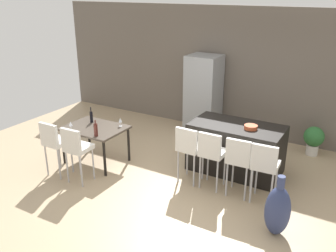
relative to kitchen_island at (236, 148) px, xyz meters
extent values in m
plane|color=tan|center=(-0.64, -0.82, -0.46)|extent=(10.00, 10.00, 0.00)
cube|color=#665B51|center=(-0.64, 1.92, 0.99)|extent=(10.00, 0.12, 2.90)
cube|color=black|center=(0.00, 0.00, 0.00)|extent=(1.67, 0.90, 0.92)
cube|color=silver|center=(-0.55, -0.77, 0.19)|extent=(0.42, 0.42, 0.08)
cube|color=silver|center=(-0.56, -0.94, 0.41)|extent=(0.40, 0.08, 0.36)
cylinder|color=#B2B2B7|center=(-0.71, -0.60, -0.16)|extent=(0.03, 0.03, 0.61)
cylinder|color=#B2B2B7|center=(-0.39, -0.62, -0.16)|extent=(0.03, 0.03, 0.61)
cylinder|color=#B2B2B7|center=(-0.72, -0.92, -0.16)|extent=(0.03, 0.03, 0.61)
cylinder|color=#B2B2B7|center=(-0.40, -0.93, -0.16)|extent=(0.03, 0.03, 0.61)
cube|color=silver|center=(-0.13, -0.77, 0.19)|extent=(0.40, 0.40, 0.08)
cube|color=silver|center=(-0.13, -0.94, 0.41)|extent=(0.40, 0.06, 0.36)
cylinder|color=#B2B2B7|center=(-0.29, -0.61, -0.16)|extent=(0.03, 0.03, 0.61)
cylinder|color=#B2B2B7|center=(0.03, -0.61, -0.16)|extent=(0.03, 0.03, 0.61)
cylinder|color=#B2B2B7|center=(-0.29, -0.93, -0.16)|extent=(0.03, 0.03, 0.61)
cylinder|color=#B2B2B7|center=(0.03, -0.93, -0.16)|extent=(0.03, 0.03, 0.61)
cube|color=silver|center=(0.36, -0.77, 0.19)|extent=(0.42, 0.42, 0.08)
cube|color=silver|center=(0.36, -0.94, 0.41)|extent=(0.40, 0.08, 0.36)
cylinder|color=#B2B2B7|center=(0.19, -0.61, -0.16)|extent=(0.03, 0.03, 0.61)
cylinder|color=#B2B2B7|center=(0.51, -0.60, -0.16)|extent=(0.03, 0.03, 0.61)
cylinder|color=#B2B2B7|center=(0.20, -0.93, -0.16)|extent=(0.03, 0.03, 0.61)
cylinder|color=#B2B2B7|center=(0.52, -0.92, -0.16)|extent=(0.03, 0.03, 0.61)
cube|color=silver|center=(0.77, -0.77, 0.19)|extent=(0.42, 0.42, 0.08)
cube|color=silver|center=(0.78, -0.94, 0.41)|extent=(0.40, 0.08, 0.36)
cylinder|color=#B2B2B7|center=(0.60, -0.62, -0.16)|extent=(0.03, 0.03, 0.61)
cylinder|color=#B2B2B7|center=(0.92, -0.60, -0.16)|extent=(0.03, 0.03, 0.61)
cylinder|color=#B2B2B7|center=(0.62, -0.94, -0.16)|extent=(0.03, 0.03, 0.61)
cylinder|color=#B2B2B7|center=(0.94, -0.92, -0.16)|extent=(0.03, 0.03, 0.61)
cube|color=#4C4238|center=(-2.50, -1.05, 0.26)|extent=(1.16, 0.86, 0.04)
cylinder|color=black|center=(-3.01, -0.68, -0.11)|extent=(0.05, 0.05, 0.70)
cylinder|color=black|center=(-1.98, -0.68, -0.11)|extent=(0.05, 0.05, 0.70)
cylinder|color=black|center=(-3.01, -1.42, -0.11)|extent=(0.05, 0.05, 0.70)
cylinder|color=black|center=(-1.98, -1.42, -0.11)|extent=(0.05, 0.05, 0.70)
cube|color=silver|center=(-2.76, -1.78, 0.19)|extent=(0.40, 0.40, 0.08)
cube|color=silver|center=(-2.76, -1.95, 0.41)|extent=(0.40, 0.06, 0.36)
cylinder|color=#B2B2B7|center=(-2.92, -1.62, -0.16)|extent=(0.03, 0.03, 0.61)
cylinder|color=#B2B2B7|center=(-2.60, -1.62, -0.16)|extent=(0.03, 0.03, 0.61)
cylinder|color=#B2B2B7|center=(-2.92, -1.94, -0.16)|extent=(0.03, 0.03, 0.61)
cylinder|color=#B2B2B7|center=(-2.60, -1.94, -0.16)|extent=(0.03, 0.03, 0.61)
cube|color=silver|center=(-2.24, -1.78, 0.19)|extent=(0.41, 0.41, 0.08)
cube|color=silver|center=(-2.23, -1.95, 0.41)|extent=(0.40, 0.07, 0.36)
cylinder|color=#B2B2B7|center=(-2.40, -1.62, -0.16)|extent=(0.03, 0.03, 0.61)
cylinder|color=#B2B2B7|center=(-2.08, -1.61, -0.16)|extent=(0.03, 0.03, 0.61)
cylinder|color=#B2B2B7|center=(-2.39, -1.94, -0.16)|extent=(0.03, 0.03, 0.61)
cylinder|color=#B2B2B7|center=(-2.07, -1.93, -0.16)|extent=(0.03, 0.03, 0.61)
cylinder|color=black|center=(-2.72, -0.87, 0.39)|extent=(0.06, 0.06, 0.22)
cylinder|color=black|center=(-2.72, -0.87, 0.55)|extent=(0.02, 0.02, 0.10)
cylinder|color=#471E19|center=(-2.17, -1.38, 0.40)|extent=(0.07, 0.07, 0.23)
cylinder|color=#471E19|center=(-2.17, -1.38, 0.55)|extent=(0.03, 0.03, 0.07)
cylinder|color=silver|center=(-2.78, -1.39, 0.28)|extent=(0.06, 0.06, 0.00)
cylinder|color=silver|center=(-2.78, -1.39, 0.32)|extent=(0.01, 0.01, 0.08)
cone|color=silver|center=(-2.78, -1.39, 0.41)|extent=(0.07, 0.07, 0.09)
cylinder|color=silver|center=(-2.10, -0.75, 0.28)|extent=(0.06, 0.06, 0.00)
cylinder|color=silver|center=(-2.10, -0.75, 0.32)|extent=(0.01, 0.01, 0.08)
cone|color=silver|center=(-2.10, -0.75, 0.41)|extent=(0.07, 0.07, 0.09)
cube|color=#939699|center=(-1.38, 1.48, 0.46)|extent=(0.72, 0.68, 1.84)
cylinder|color=#C6512D|center=(0.27, -0.06, 0.50)|extent=(0.23, 0.23, 0.07)
ellipsoid|color=navy|center=(1.18, -1.51, -0.09)|extent=(0.36, 0.36, 0.74)
cylinder|color=navy|center=(1.18, -1.51, 0.36)|extent=(0.11, 0.11, 0.19)
cylinder|color=beige|center=(1.14, 1.47, -0.35)|extent=(0.24, 0.24, 0.22)
sphere|color=#2D6B33|center=(1.14, 1.47, -0.05)|extent=(0.41, 0.41, 0.41)
camera|label=1|loc=(2.05, -5.99, 2.83)|focal=39.02mm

